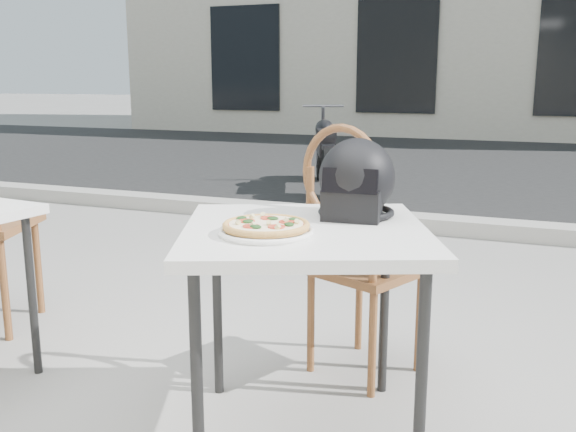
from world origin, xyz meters
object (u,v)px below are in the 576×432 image
(plate, at_px, (266,232))
(cafe_chair_main, at_px, (356,240))
(pizza, at_px, (266,225))
(motorcycle, at_px, (325,153))
(helmet, at_px, (356,182))
(cafe_table_main, at_px, (305,247))

(plate, xyz_separation_m, cafe_chair_main, (0.11, 0.61, -0.16))
(plate, distance_m, cafe_chair_main, 0.64)
(pizza, relative_size, motorcycle, 0.20)
(helmet, distance_m, motorcycle, 4.79)
(cafe_table_main, relative_size, pizza, 2.91)
(plate, relative_size, pizza, 1.10)
(motorcycle, bearing_deg, cafe_table_main, -93.97)
(helmet, bearing_deg, motorcycle, 105.04)
(motorcycle, bearing_deg, plate, -95.24)
(plate, distance_m, motorcycle, 5.05)
(plate, height_order, pizza, pizza)
(cafe_table_main, distance_m, cafe_chair_main, 0.49)
(plate, distance_m, helmet, 0.40)
(cafe_chair_main, distance_m, motorcycle, 4.49)
(motorcycle, bearing_deg, cafe_chair_main, -91.74)
(cafe_chair_main, bearing_deg, motorcycle, -47.01)
(cafe_table_main, distance_m, plate, 0.17)
(pizza, relative_size, cafe_chair_main, 0.33)
(helmet, distance_m, cafe_chair_main, 0.39)
(pizza, height_order, helmet, helmet)
(cafe_table_main, height_order, pizza, pizza)
(helmet, bearing_deg, cafe_chair_main, 100.32)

